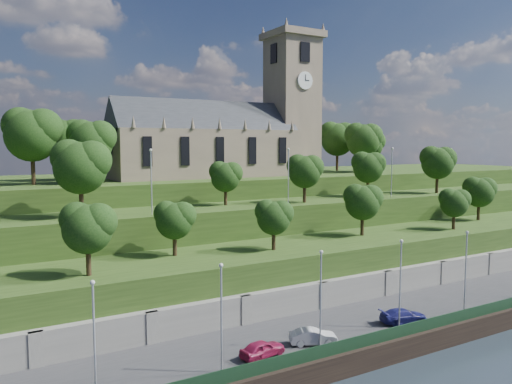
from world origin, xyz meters
TOP-DOWN VIEW (x-y plane):
  - ground at (0.00, 0.00)m, footprint 320.00×320.00m
  - promenade at (0.00, 6.00)m, footprint 160.00×12.00m
  - quay_wall at (0.00, -0.05)m, footprint 160.00×0.50m
  - fence at (0.00, 0.60)m, footprint 160.00×0.10m
  - retaining_wall at (0.00, 11.97)m, footprint 160.00×2.10m
  - embankment_lower at (0.00, 18.00)m, footprint 160.00×12.00m
  - embankment_upper at (0.00, 29.00)m, footprint 160.00×10.00m
  - hilltop at (0.00, 50.00)m, footprint 160.00×32.00m
  - church at (0.79, 45.98)m, footprint 38.60×12.35m
  - trees_lower at (2.04, 18.12)m, footprint 68.86×8.81m
  - trees_upper at (1.40, 27.98)m, footprint 66.24×7.86m
  - trees_hilltop at (-0.33, 44.52)m, footprint 70.12×16.50m
  - lamp_posts_promenade at (-2.00, 2.50)m, footprint 60.36×0.36m
  - lamp_posts_upper at (0.00, 26.00)m, footprint 40.36×0.36m
  - car_left at (-17.56, 3.47)m, footprint 4.46×2.29m
  - car_middle at (-12.07, 3.46)m, footprint 4.68×3.23m
  - car_right at (-0.50, 3.34)m, footprint 5.38×3.35m

SIDE VIEW (x-z plane):
  - ground at x=0.00m, z-range 0.00..0.00m
  - promenade at x=0.00m, z-range 0.00..2.00m
  - quay_wall at x=0.00m, z-range 0.00..2.20m
  - retaining_wall at x=0.00m, z-range 0.00..5.00m
  - fence at x=0.00m, z-range 2.00..3.20m
  - car_left at x=-17.56m, z-range 2.00..3.45m
  - car_right at x=-0.50m, z-range 2.00..3.45m
  - car_middle at x=-12.07m, z-range 2.00..3.46m
  - embankment_lower at x=0.00m, z-range 0.00..8.00m
  - embankment_upper at x=0.00m, z-range 0.00..12.00m
  - lamp_posts_promenade at x=-2.00m, z-range 2.63..11.74m
  - hilltop at x=0.00m, z-range 0.00..15.00m
  - trees_lower at x=2.04m, z-range 8.99..16.22m
  - lamp_posts_upper at x=0.00m, z-range 12.61..20.67m
  - trees_upper at x=1.40m, z-range 12.88..22.06m
  - trees_hilltop at x=-0.33m, z-range 16.35..26.98m
  - church at x=0.79m, z-range 8.72..36.32m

